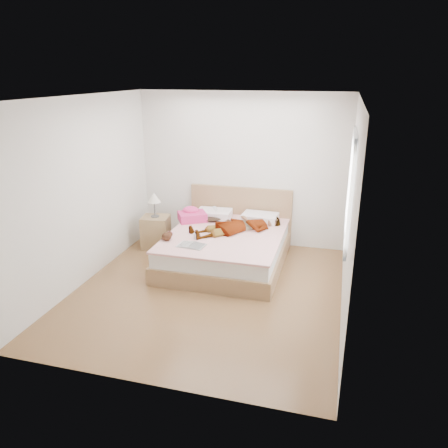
{
  "coord_description": "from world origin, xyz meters",
  "views": [
    {
      "loc": [
        1.65,
        -5.18,
        2.88
      ],
      "look_at": [
        0.0,
        0.85,
        0.7
      ],
      "focal_mm": 35.0,
      "sensor_mm": 36.0,
      "label": 1
    }
  ],
  "objects_px": {
    "nightstand": "(156,229)",
    "coffee_mug": "(196,236)",
    "phone": "(215,208)",
    "bed": "(227,245)",
    "woman": "(238,223)",
    "magazine": "(191,245)",
    "plush_toy": "(167,236)",
    "towel": "(192,215)"
  },
  "relations": [
    {
      "from": "woman",
      "to": "bed",
      "type": "xyz_separation_m",
      "value": [
        -0.15,
        -0.13,
        -0.34
      ]
    },
    {
      "from": "phone",
      "to": "nightstand",
      "type": "bearing_deg",
      "value": 154.81
    },
    {
      "from": "phone",
      "to": "bed",
      "type": "height_order",
      "value": "bed"
    },
    {
      "from": "towel",
      "to": "nightstand",
      "type": "height_order",
      "value": "nightstand"
    },
    {
      "from": "woman",
      "to": "plush_toy",
      "type": "distance_m",
      "value": 1.16
    },
    {
      "from": "plush_toy",
      "to": "nightstand",
      "type": "bearing_deg",
      "value": 123.69
    },
    {
      "from": "phone",
      "to": "magazine",
      "type": "distance_m",
      "value": 1.25
    },
    {
      "from": "bed",
      "to": "magazine",
      "type": "distance_m",
      "value": 0.83
    },
    {
      "from": "towel",
      "to": "magazine",
      "type": "xyz_separation_m",
      "value": [
        0.37,
        -1.08,
        -0.09
      ]
    },
    {
      "from": "plush_toy",
      "to": "magazine",
      "type": "bearing_deg",
      "value": -16.26
    },
    {
      "from": "magazine",
      "to": "coffee_mug",
      "type": "xyz_separation_m",
      "value": [
        -0.02,
        0.29,
        0.04
      ]
    },
    {
      "from": "towel",
      "to": "magazine",
      "type": "relative_size",
      "value": 1.38
    },
    {
      "from": "phone",
      "to": "nightstand",
      "type": "xyz_separation_m",
      "value": [
        -1.0,
        -0.25,
        -0.39
      ]
    },
    {
      "from": "nightstand",
      "to": "phone",
      "type": "bearing_deg",
      "value": 13.91
    },
    {
      "from": "phone",
      "to": "towel",
      "type": "bearing_deg",
      "value": 164.07
    },
    {
      "from": "towel",
      "to": "phone",
      "type": "bearing_deg",
      "value": 23.16
    },
    {
      "from": "towel",
      "to": "coffee_mug",
      "type": "height_order",
      "value": "towel"
    },
    {
      "from": "phone",
      "to": "bed",
      "type": "bearing_deg",
      "value": -95.59
    },
    {
      "from": "bed",
      "to": "towel",
      "type": "bearing_deg",
      "value": 152.29
    },
    {
      "from": "phone",
      "to": "nightstand",
      "type": "height_order",
      "value": "nightstand"
    },
    {
      "from": "bed",
      "to": "magazine",
      "type": "xyz_separation_m",
      "value": [
        -0.35,
        -0.71,
        0.24
      ]
    },
    {
      "from": "plush_toy",
      "to": "coffee_mug",
      "type": "bearing_deg",
      "value": 22.39
    },
    {
      "from": "magazine",
      "to": "bed",
      "type": "bearing_deg",
      "value": 63.96
    },
    {
      "from": "phone",
      "to": "coffee_mug",
      "type": "distance_m",
      "value": 0.96
    },
    {
      "from": "bed",
      "to": "phone",
      "type": "bearing_deg",
      "value": 123.51
    },
    {
      "from": "towel",
      "to": "coffee_mug",
      "type": "bearing_deg",
      "value": -66.64
    },
    {
      "from": "phone",
      "to": "bed",
      "type": "xyz_separation_m",
      "value": [
        0.35,
        -0.53,
        -0.43
      ]
    },
    {
      "from": "phone",
      "to": "plush_toy",
      "type": "xyz_separation_m",
      "value": [
        -0.42,
        -1.12,
        -0.13
      ]
    },
    {
      "from": "plush_toy",
      "to": "towel",
      "type": "bearing_deg",
      "value": 86.79
    },
    {
      "from": "towel",
      "to": "nightstand",
      "type": "relative_size",
      "value": 0.59
    },
    {
      "from": "magazine",
      "to": "plush_toy",
      "type": "bearing_deg",
      "value": 163.74
    },
    {
      "from": "woman",
      "to": "towel",
      "type": "height_order",
      "value": "towel"
    },
    {
      "from": "coffee_mug",
      "to": "nightstand",
      "type": "bearing_deg",
      "value": 144.19
    },
    {
      "from": "nightstand",
      "to": "coffee_mug",
      "type": "bearing_deg",
      "value": -35.81
    },
    {
      "from": "woman",
      "to": "coffee_mug",
      "type": "height_order",
      "value": "woman"
    },
    {
      "from": "phone",
      "to": "magazine",
      "type": "height_order",
      "value": "phone"
    },
    {
      "from": "woman",
      "to": "coffee_mug",
      "type": "xyz_separation_m",
      "value": [
        -0.52,
        -0.55,
        -0.06
      ]
    },
    {
      "from": "magazine",
      "to": "coffee_mug",
      "type": "height_order",
      "value": "coffee_mug"
    },
    {
      "from": "bed",
      "to": "magazine",
      "type": "height_order",
      "value": "bed"
    },
    {
      "from": "towel",
      "to": "plush_toy",
      "type": "height_order",
      "value": "towel"
    },
    {
      "from": "plush_toy",
      "to": "nightstand",
      "type": "distance_m",
      "value": 1.08
    },
    {
      "from": "coffee_mug",
      "to": "plush_toy",
      "type": "distance_m",
      "value": 0.43
    }
  ]
}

